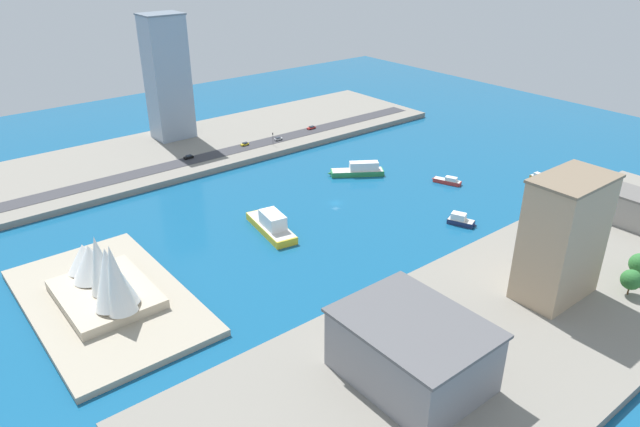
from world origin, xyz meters
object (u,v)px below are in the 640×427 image
Objects in this scene: pickup_red at (311,128)px; traffic_light_waterfront at (273,137)px; warehouse_low_gray at (412,350)px; patrol_launch_navy at (461,220)px; sedan_silver at (278,139)px; carpark_squat_concrete at (638,210)px; apartment_midrise_tan at (563,238)px; suv_black at (189,157)px; water_taxi_orange at (541,179)px; taxi_yellow_cab at (245,144)px; ferry_yellow_fast at (271,225)px; opera_landmark at (103,275)px; ferry_green_doubledeck at (359,170)px; tugboat_red at (448,181)px; tower_tall_glass at (167,78)px.

traffic_light_waterfront is at bearing 104.98° from pickup_red.
traffic_light_waterfront is (161.27, -70.99, -4.03)m from warehouse_low_gray.
sedan_silver is (117.16, 2.31, 1.96)m from patrol_launch_navy.
patrol_launch_navy is 63.72m from carpark_squat_concrete.
warehouse_low_gray is at bearing 155.01° from sedan_silver.
suv_black is at bearing 10.44° from apartment_midrise_tan.
suv_black reaches higher than pickup_red.
warehouse_low_gray is 5.41× the size of traffic_light_waterfront.
pickup_red is (169.61, -102.19, -7.47)m from warehouse_low_gray.
carpark_squat_concrete is (-48.37, 16.07, 7.56)m from water_taxi_orange.
apartment_midrise_tan is at bearing 176.14° from traffic_light_waterfront.
apartment_midrise_tan reaches higher than water_taxi_orange.
traffic_light_waterfront is at bearing -124.77° from taxi_yellow_cab.
carpark_squat_concrete is at bearing -149.75° from suv_black.
warehouse_low_gray is at bearing 156.24° from traffic_light_waterfront.
sedan_silver is (167.06, -17.14, -18.01)m from apartment_midrise_tan.
ferry_yellow_fast is 65.75m from opera_landmark.
ferry_green_doubledeck is at bearing 21.88° from carpark_squat_concrete.
tugboat_red is (-10.99, -86.77, -1.66)m from ferry_yellow_fast.
pickup_red is 73.86m from suv_black.
patrol_launch_navy is (-4.40, 61.63, 0.50)m from water_taxi_orange.
tugboat_red is at bearing -97.22° from ferry_yellow_fast.
tugboat_red is 2.61× the size of pickup_red.
ferry_green_doubledeck is at bearing -138.11° from suv_black.
ferry_yellow_fast is 7.02× the size of taxi_yellow_cab.
tower_tall_glass reaches higher than opera_landmark.
water_taxi_orange is at bearing -147.15° from traffic_light_waterfront.
apartment_midrise_tan is (-54.30, 81.09, 20.47)m from water_taxi_orange.
ferry_green_doubledeck is 137.51m from warehouse_low_gray.
suv_black is 0.72× the size of traffic_light_waterfront.
pickup_red is 1.18× the size of taxi_yellow_cab.
tower_tall_glass reaches higher than water_taxi_orange.
ferry_yellow_fast is 87.48m from tugboat_red.
carpark_squat_concrete is at bearing -133.98° from patrol_launch_navy.
suv_black is at bearing -9.46° from warehouse_low_gray.
opera_landmark is (-89.01, 104.28, 6.77)m from taxi_yellow_cab.
suv_black reaches higher than sedan_silver.
warehouse_low_gray reaches higher than carpark_squat_concrete.
sedan_silver is 25.39m from pickup_red.
ferry_yellow_fast is 0.49× the size of tower_tall_glass.
traffic_light_waterfront is at bearing -35.08° from ferry_yellow_fast.
patrol_launch_navy is 0.30× the size of apartment_midrise_tan.
traffic_light_waterfront reaches higher than ferry_yellow_fast.
warehouse_low_gray is at bearing -150.76° from opera_landmark.
opera_landmark is (-7.99, 64.82, 7.56)m from ferry_yellow_fast.
apartment_midrise_tan is at bearing 149.47° from tugboat_red.
tugboat_red is at bearing -54.02° from warehouse_low_gray.
suv_black is at bearing 164.76° from tower_tall_glass.
apartment_midrise_tan is at bearing 158.70° from patrol_launch_navy.
pickup_red is 0.13× the size of opera_landmark.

